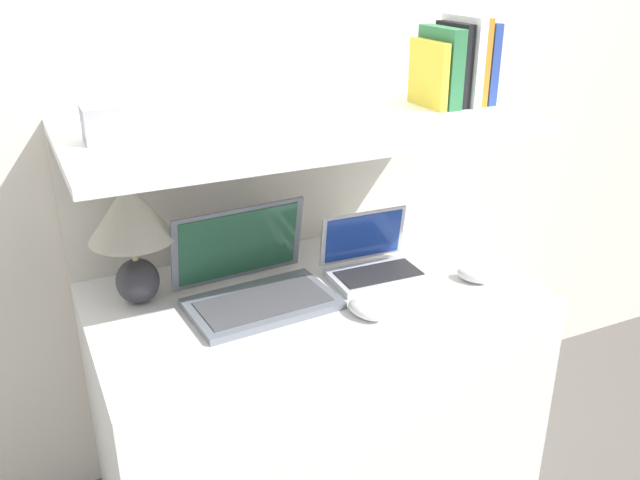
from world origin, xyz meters
TOP-DOWN VIEW (x-y plane):
  - wall_back at (0.00, 0.75)m, footprint 6.00×0.05m
  - desk at (0.00, 0.34)m, footprint 1.21×0.69m
  - back_riser at (0.00, 0.71)m, footprint 1.21×0.04m
  - shelf at (0.00, 0.42)m, footprint 1.21×0.62m
  - table_lamp at (-0.44, 0.50)m, footprint 0.22×0.22m
  - laptop_large at (-0.16, 0.37)m, footprint 0.40×0.31m
  - laptop_small at (0.20, 0.37)m, footprint 0.28×0.20m
  - computer_mouse at (0.07, 0.16)m, footprint 0.10×0.13m
  - second_mouse at (0.44, 0.20)m, footprint 0.11×0.12m
  - router_box at (-0.03, 0.61)m, footprint 0.11×0.06m
  - book_blue at (0.56, 0.42)m, footprint 0.03×0.15m
  - book_orange at (0.53, 0.42)m, footprint 0.02×0.16m
  - book_white at (0.50, 0.42)m, footprint 0.03×0.18m
  - book_black at (0.47, 0.42)m, footprint 0.02×0.15m
  - book_green at (0.43, 0.42)m, footprint 0.04×0.17m
  - book_yellow at (0.39, 0.42)m, footprint 0.02×0.17m
  - shelf_gadget at (-0.49, 0.42)m, footprint 0.10×0.08m

SIDE VIEW (x-z plane):
  - desk at x=0.00m, z-range 0.00..0.74m
  - back_riser at x=0.00m, z-range 0.00..1.18m
  - computer_mouse at x=0.07m, z-range 0.74..0.78m
  - second_mouse at x=0.44m, z-range 0.74..0.78m
  - laptop_small at x=0.20m, z-range 0.70..0.87m
  - laptop_large at x=-0.16m, z-range 0.67..0.91m
  - router_box at x=-0.03m, z-range 0.74..0.85m
  - table_lamp at x=-0.44m, z-range 0.80..1.14m
  - shelf at x=0.00m, z-range 1.18..1.21m
  - wall_back at x=0.00m, z-range 0.00..2.40m
  - shelf_gadget at x=-0.49m, z-range 1.21..1.29m
  - book_yellow at x=0.39m, z-range 1.21..1.39m
  - book_green at x=0.43m, z-range 1.21..1.43m
  - book_blue at x=0.56m, z-range 1.21..1.43m
  - book_black at x=0.47m, z-range 1.21..1.44m
  - book_orange at x=0.53m, z-range 1.21..1.45m
  - book_white at x=0.50m, z-range 1.21..1.45m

